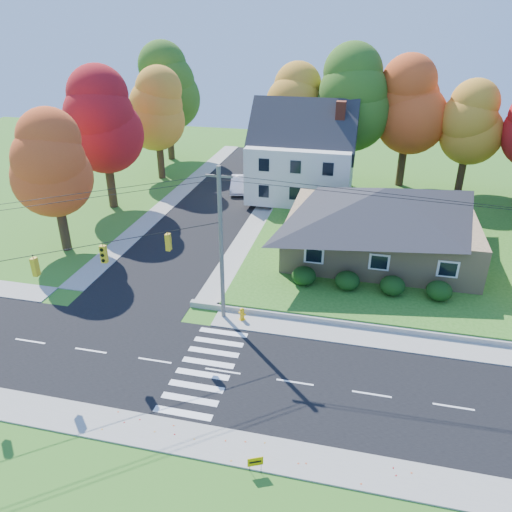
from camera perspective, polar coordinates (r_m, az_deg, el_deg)
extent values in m
plane|color=#3D7923|center=(28.10, -3.81, -13.02)|extent=(120.00, 120.00, 0.00)
cube|color=black|center=(28.09, -3.81, -13.01)|extent=(90.00, 8.00, 0.02)
cube|color=black|center=(52.07, -4.06, 6.33)|extent=(8.00, 44.00, 0.02)
cube|color=#9C9A90|center=(31.94, -1.23, -7.44)|extent=(90.00, 2.00, 0.08)
cube|color=#9C9A90|center=(24.63, -7.36, -20.09)|extent=(90.00, 2.00, 0.08)
cube|color=#3D7923|center=(45.65, 20.04, 2.08)|extent=(30.00, 30.00, 0.50)
cube|color=tan|center=(39.91, 13.97, 2.38)|extent=(14.00, 10.00, 3.20)
pyramid|color=#26262B|center=(38.93, 14.40, 6.01)|extent=(14.60, 10.60, 2.20)
cube|color=silver|center=(51.23, 5.21, 9.82)|extent=(10.00, 8.00, 5.60)
pyramid|color=#26262B|center=(50.24, 5.40, 14.20)|extent=(10.40, 8.40, 2.40)
cube|color=brown|center=(50.35, 9.32, 11.66)|extent=(0.90, 0.90, 9.60)
ellipsoid|color=#163A10|center=(34.93, 5.49, -2.26)|extent=(1.70, 1.70, 1.27)
ellipsoid|color=#163A10|center=(34.74, 10.39, -2.78)|extent=(1.70, 1.70, 1.27)
ellipsoid|color=#163A10|center=(34.81, 15.32, -3.27)|extent=(1.70, 1.70, 1.27)
ellipsoid|color=#163A10|center=(35.13, 20.20, -3.74)|extent=(1.70, 1.70, 1.27)
cylinder|color=#666059|center=(30.02, -4.00, 1.05)|extent=(0.26, 0.26, 10.00)
cube|color=#666059|center=(28.42, -4.28, 9.09)|extent=(1.60, 0.12, 0.12)
cube|color=gold|center=(27.98, -23.92, -1.14)|extent=(0.26, 0.34, 1.00)
cube|color=gold|center=(28.12, -17.00, 0.20)|extent=(0.34, 0.26, 1.00)
cube|color=gold|center=(28.73, -9.99, 1.57)|extent=(0.26, 0.34, 1.00)
cylinder|color=black|center=(27.74, -20.27, 0.81)|extent=(13.02, 10.43, 0.04)
cylinder|color=#3F2A19|center=(57.26, 4.09, 11.53)|extent=(0.80, 0.80, 5.40)
sphere|color=orange|center=(56.39, 4.23, 15.37)|extent=(6.72, 6.72, 6.72)
sphere|color=orange|center=(56.09, 4.28, 17.05)|extent=(5.91, 5.91, 5.91)
sphere|color=orange|center=(55.84, 4.34, 18.75)|extent=(5.11, 5.11, 5.11)
cylinder|color=#3F2A19|center=(55.57, 10.16, 11.22)|extent=(0.86, 0.86, 6.30)
sphere|color=#39681C|center=(54.59, 10.55, 15.82)|extent=(7.84, 7.84, 7.84)
sphere|color=#39681C|center=(54.28, 10.73, 17.85)|extent=(6.90, 6.90, 6.90)
sphere|color=#39681C|center=(54.04, 10.91, 19.90)|extent=(5.96, 5.96, 5.96)
cylinder|color=#3F2A19|center=(56.62, 16.37, 10.62)|extent=(0.83, 0.83, 5.85)
sphere|color=#DE4E1F|center=(55.70, 16.94, 14.79)|extent=(7.28, 7.28, 7.28)
sphere|color=#DE4E1F|center=(55.40, 17.19, 16.62)|extent=(6.41, 6.41, 6.41)
sphere|color=#DE4E1F|center=(55.15, 17.45, 18.47)|extent=(5.53, 5.53, 5.53)
cylinder|color=#3F2A19|center=(56.45, 22.47, 9.16)|extent=(0.77, 0.77, 4.95)
sphere|color=orange|center=(55.62, 23.11, 12.66)|extent=(6.16, 6.16, 6.16)
sphere|color=orange|center=(55.32, 23.40, 14.20)|extent=(5.42, 5.42, 5.42)
sphere|color=orange|center=(55.07, 23.69, 15.75)|extent=(4.68, 4.68, 4.68)
cylinder|color=#3F2A19|center=(43.19, -21.26, 3.72)|extent=(0.77, 0.77, 4.95)
sphere|color=#DE4E1F|center=(42.05, -22.05, 8.21)|extent=(6.16, 6.16, 6.16)
sphere|color=#DE4E1F|center=(41.65, -22.41, 10.22)|extent=(5.42, 5.42, 5.42)
sphere|color=#DE4E1F|center=(41.30, -22.78, 12.26)|extent=(4.68, 4.68, 4.68)
cylinder|color=#3F2A19|center=(51.51, -16.32, 8.53)|extent=(0.83, 0.83, 5.85)
sphere|color=#AE161A|center=(50.45, -16.93, 13.08)|extent=(7.28, 7.28, 7.28)
sphere|color=#AE161A|center=(50.10, -17.21, 15.10)|extent=(6.41, 6.41, 6.41)
sphere|color=#AE161A|center=(49.81, -17.50, 17.14)|extent=(5.53, 5.53, 5.53)
cylinder|color=#3F2A19|center=(59.71, -10.88, 11.26)|extent=(0.80, 0.80, 5.40)
sphere|color=orange|center=(58.84, -11.21, 14.92)|extent=(6.72, 6.72, 6.72)
sphere|color=orange|center=(58.55, -11.36, 16.53)|extent=(5.91, 5.91, 5.91)
sphere|color=orange|center=(58.30, -11.51, 18.15)|extent=(5.11, 5.11, 5.11)
cylinder|color=#3F2A19|center=(67.51, -9.80, 13.47)|extent=(0.86, 0.86, 6.30)
sphere|color=#39681C|center=(66.67, -10.11, 17.28)|extent=(7.84, 7.84, 7.84)
sphere|color=#39681C|center=(66.40, -10.25, 18.95)|extent=(6.90, 6.90, 6.90)
sphere|color=#39681C|center=(66.19, -10.39, 20.63)|extent=(5.96, 5.96, 5.96)
imported|color=silver|center=(54.63, -1.95, 8.23)|extent=(2.57, 5.02, 1.58)
cylinder|color=#F3AE0B|center=(32.05, -1.59, -7.27)|extent=(0.41, 0.41, 0.11)
cylinder|color=#F3AE0B|center=(31.86, -1.60, -6.76)|extent=(0.27, 0.27, 0.62)
sphere|color=#F3AE0B|center=(31.66, -1.61, -6.20)|extent=(0.29, 0.29, 0.29)
cylinder|color=#F3AE0B|center=(31.80, -1.60, -6.59)|extent=(0.52, 0.32, 0.14)
cylinder|color=black|center=(23.12, -0.73, -22.90)|extent=(0.02, 0.02, 0.57)
cylinder|color=black|center=(23.05, 0.59, -23.12)|extent=(0.02, 0.02, 0.57)
cube|color=#DEAA00|center=(22.83, -0.07, -22.46)|extent=(0.63, 0.31, 0.46)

